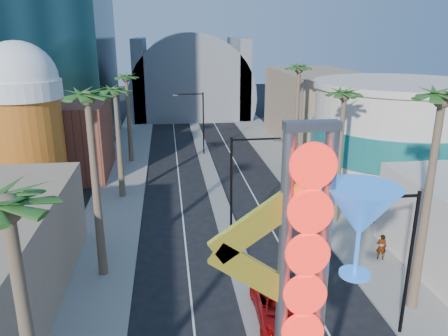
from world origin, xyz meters
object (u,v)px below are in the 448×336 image
(red_pickup, at_px, (279,307))
(pedestrian_a, at_px, (381,247))
(pedestrian_b, at_px, (354,204))
(neon_sign, at_px, (326,269))

(red_pickup, height_order, pedestrian_a, pedestrian_a)
(pedestrian_b, bearing_deg, neon_sign, 92.95)
(red_pickup, bearing_deg, pedestrian_a, 34.39)
(pedestrian_a, height_order, pedestrian_b, pedestrian_a)
(neon_sign, relative_size, pedestrian_b, 7.07)
(pedestrian_b, bearing_deg, pedestrian_a, 109.66)
(neon_sign, height_order, pedestrian_a, neon_sign)
(pedestrian_a, bearing_deg, pedestrian_b, -82.16)
(red_pickup, bearing_deg, pedestrian_b, 55.10)
(neon_sign, bearing_deg, pedestrian_b, 62.85)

